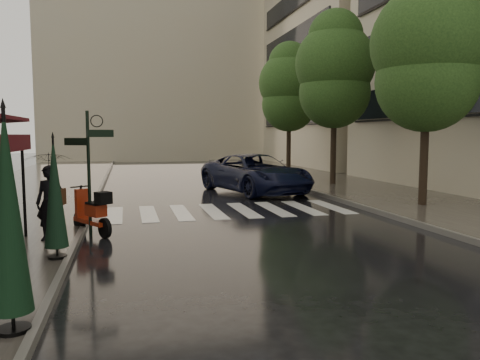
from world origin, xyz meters
name	(u,v)px	position (x,y,z in m)	size (l,w,h in m)	color
ground	(145,265)	(0.00, 0.00, 0.00)	(120.00, 120.00, 0.00)	black
sidewalk_near	(24,194)	(-4.50, 12.00, 0.06)	(6.00, 60.00, 0.12)	#38332D
sidewalk_far	(347,185)	(10.25, 12.00, 0.06)	(5.50, 60.00, 0.12)	#38332D
curb_near	(100,191)	(-1.45, 12.00, 0.07)	(0.12, 60.00, 0.16)	#595651
curb_far	(293,186)	(7.45, 12.00, 0.07)	(0.12, 60.00, 0.16)	#595651
crosswalk	(229,210)	(2.98, 6.00, 0.01)	(7.85, 3.20, 0.01)	silver
signpost	(89,163)	(-1.19, 3.00, 1.83)	(1.17, 0.29, 3.10)	black
haussmann_far	(341,50)	(16.50, 26.00, 9.25)	(8.00, 16.00, 18.50)	tan
backdrop_building	(159,58)	(3.00, 38.00, 10.00)	(22.00, 6.00, 20.00)	tan
tree_near	(428,51)	(9.60, 5.00, 5.32)	(3.80, 3.80, 7.99)	black
tree_mid	(335,70)	(9.50, 12.00, 5.59)	(3.80, 3.80, 8.34)	black
tree_far	(289,87)	(9.70, 19.00, 5.46)	(3.80, 3.80, 8.16)	black
pedestrian_with_umbrella	(49,168)	(-2.00, 2.17, 1.77)	(1.24, 1.25, 2.48)	black
scooter	(93,213)	(-1.15, 3.15, 0.55)	(1.08, 1.59, 1.19)	black
parked_car	(255,173)	(5.15, 10.52, 0.84)	(2.78, 6.03, 1.68)	black
parasol_front	(8,211)	(-1.68, -3.01, 1.61)	(0.50, 0.50, 2.78)	black
parasol_back	(55,192)	(-1.65, 0.50, 1.41)	(0.45, 0.45, 2.40)	black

